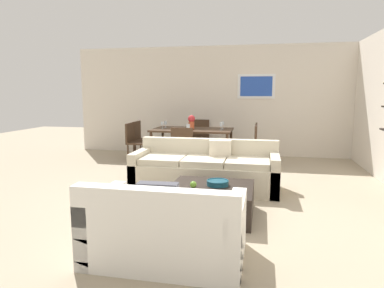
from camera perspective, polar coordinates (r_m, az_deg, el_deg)
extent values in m
plane|color=tan|center=(5.41, 1.34, -8.25)|extent=(18.00, 18.00, 0.00)
cube|color=silver|center=(8.65, 7.61, 7.08)|extent=(8.40, 0.06, 2.70)
cube|color=white|center=(8.58, 10.62, 9.40)|extent=(0.90, 0.02, 0.59)
cube|color=#264CB2|center=(8.56, 10.61, 9.40)|extent=(0.76, 0.01, 0.47)
cube|color=beige|center=(5.63, 2.19, -5.35)|extent=(2.34, 0.90, 0.42)
cube|color=beige|center=(5.91, 2.81, -0.83)|extent=(2.34, 0.16, 0.36)
cube|color=beige|center=(5.89, -8.45, -3.93)|extent=(0.14, 0.90, 0.60)
cube|color=beige|center=(5.54, 13.53, -4.86)|extent=(0.14, 0.90, 0.60)
cube|color=beige|center=(5.69, -4.71, -2.55)|extent=(0.67, 0.70, 0.10)
cube|color=beige|center=(5.53, 2.14, -2.84)|extent=(0.67, 0.70, 0.10)
cube|color=beige|center=(5.46, 9.26, -3.09)|extent=(0.67, 0.70, 0.10)
cube|color=beige|center=(5.70, 4.70, -1.19)|extent=(0.37, 0.16, 0.36)
cube|color=white|center=(3.39, -4.18, -15.01)|extent=(1.44, 0.90, 0.42)
cube|color=white|center=(2.92, -6.29, -10.79)|extent=(1.44, 0.16, 0.36)
cube|color=white|center=(3.25, 7.30, -14.41)|extent=(0.14, 0.90, 0.60)
cube|color=white|center=(3.58, -14.54, -12.41)|extent=(0.14, 0.90, 0.60)
cube|color=white|center=(3.27, 0.97, -11.00)|extent=(0.56, 0.70, 0.10)
cube|color=white|center=(3.42, -8.82, -10.21)|extent=(0.56, 0.70, 0.10)
cube|color=#4C4C56|center=(3.09, -5.68, -9.68)|extent=(0.37, 0.14, 0.36)
cube|color=black|center=(4.45, 3.21, -9.42)|extent=(1.05, 0.97, 0.38)
cylinder|color=navy|center=(4.45, 4.29, -6.50)|extent=(0.28, 0.28, 0.06)
torus|color=navy|center=(4.44, 4.29, -6.13)|extent=(0.29, 0.29, 0.02)
sphere|color=#669E2D|center=(4.32, 0.22, -6.76)|extent=(0.09, 0.09, 0.09)
cube|color=#422D1E|center=(7.72, 0.06, 2.38)|extent=(1.78, 1.02, 0.04)
cylinder|color=#422D1E|center=(7.56, -6.80, -0.69)|extent=(0.06, 0.06, 0.71)
cylinder|color=#422D1E|center=(7.21, 5.81, -1.12)|extent=(0.06, 0.06, 0.71)
cylinder|color=#422D1E|center=(8.40, -4.86, 0.27)|extent=(0.06, 0.06, 0.71)
cylinder|color=#422D1E|center=(8.09, 6.47, -0.07)|extent=(0.06, 0.06, 0.71)
cube|color=#422D1E|center=(7.39, 8.93, -0.36)|extent=(0.44, 0.44, 0.04)
cube|color=#422D1E|center=(7.35, 10.53, 1.40)|extent=(0.04, 0.44, 0.43)
cylinder|color=#422D1E|center=(7.61, 7.60, -1.79)|extent=(0.04, 0.04, 0.41)
cylinder|color=#422D1E|center=(7.26, 7.39, -2.29)|extent=(0.04, 0.04, 0.41)
cylinder|color=#422D1E|center=(7.60, 10.31, -1.87)|extent=(0.04, 0.04, 0.41)
cylinder|color=#422D1E|center=(7.24, 10.24, -2.38)|extent=(0.04, 0.04, 0.41)
cube|color=#422D1E|center=(8.30, -7.82, 0.65)|extent=(0.44, 0.44, 0.04)
cube|color=#422D1E|center=(8.34, -9.15, 2.28)|extent=(0.04, 0.44, 0.43)
cylinder|color=#422D1E|center=(8.11, -7.01, -1.13)|extent=(0.04, 0.04, 0.41)
cylinder|color=#422D1E|center=(8.45, -6.23, -0.73)|extent=(0.04, 0.04, 0.41)
cylinder|color=#422D1E|center=(8.23, -9.38, -1.04)|extent=(0.04, 0.04, 0.41)
cylinder|color=#422D1E|center=(8.57, -8.52, -0.65)|extent=(0.04, 0.04, 0.41)
cube|color=#422D1E|center=(7.88, -8.92, 0.19)|extent=(0.44, 0.44, 0.04)
cube|color=#422D1E|center=(7.92, -10.32, 1.92)|extent=(0.04, 0.44, 0.43)
cylinder|color=#422D1E|center=(7.69, -8.10, -1.70)|extent=(0.04, 0.04, 0.41)
cylinder|color=#422D1E|center=(8.02, -7.23, -1.25)|extent=(0.04, 0.04, 0.41)
cylinder|color=#422D1E|center=(7.82, -10.59, -1.59)|extent=(0.04, 0.04, 0.41)
cylinder|color=#422D1E|center=(8.14, -9.63, -1.15)|extent=(0.04, 0.04, 0.41)
cube|color=#422D1E|center=(7.84, 9.10, 0.15)|extent=(0.44, 0.44, 0.04)
cube|color=#422D1E|center=(7.80, 10.60, 1.81)|extent=(0.04, 0.44, 0.43)
cylinder|color=#422D1E|center=(8.06, 7.84, -1.21)|extent=(0.04, 0.04, 0.41)
cylinder|color=#422D1E|center=(7.71, 7.66, -1.66)|extent=(0.04, 0.04, 0.41)
cylinder|color=#422D1E|center=(8.05, 10.40, -1.29)|extent=(0.04, 0.04, 0.41)
cylinder|color=#422D1E|center=(7.69, 10.33, -1.74)|extent=(0.04, 0.04, 0.41)
cube|color=#422D1E|center=(8.57, 1.18, 0.97)|extent=(0.44, 0.44, 0.04)
cube|color=#422D1E|center=(8.74, 1.43, 2.67)|extent=(0.44, 0.04, 0.43)
cylinder|color=#422D1E|center=(8.46, -0.24, -0.67)|extent=(0.04, 0.04, 0.41)
cylinder|color=#422D1E|center=(8.39, 2.16, -0.75)|extent=(0.04, 0.04, 0.41)
cylinder|color=#422D1E|center=(8.81, 0.24, -0.30)|extent=(0.04, 0.04, 0.41)
cylinder|color=#422D1E|center=(8.75, 2.55, -0.37)|extent=(0.04, 0.04, 0.41)
cube|color=#422D1E|center=(6.96, -1.32, -0.80)|extent=(0.44, 0.44, 0.04)
cube|color=#422D1E|center=(6.74, -1.71, 0.90)|extent=(0.44, 0.04, 0.43)
cylinder|color=#422D1E|center=(7.14, 0.43, -2.40)|extent=(0.04, 0.04, 0.41)
cylinder|color=#422D1E|center=(7.22, -2.38, -2.29)|extent=(0.04, 0.04, 0.41)
cylinder|color=#422D1E|center=(6.79, -0.17, -2.97)|extent=(0.04, 0.04, 0.41)
cylinder|color=#422D1E|center=(6.87, -3.11, -2.84)|extent=(0.04, 0.04, 0.41)
cylinder|color=silver|center=(7.76, -4.94, 2.55)|extent=(0.06, 0.06, 0.01)
cylinder|color=silver|center=(7.76, -4.95, 2.87)|extent=(0.01, 0.01, 0.08)
cylinder|color=silver|center=(7.75, -4.96, 3.44)|extent=(0.06, 0.06, 0.07)
cylinder|color=silver|center=(7.49, 4.86, 2.33)|extent=(0.06, 0.06, 0.01)
cylinder|color=silver|center=(7.49, 4.87, 2.65)|extent=(0.01, 0.01, 0.08)
cylinder|color=silver|center=(7.48, 4.87, 3.28)|extent=(0.06, 0.06, 0.09)
cylinder|color=silver|center=(7.74, 5.09, 2.53)|extent=(0.06, 0.06, 0.01)
cylinder|color=silver|center=(7.74, 5.09, 2.87)|extent=(0.01, 0.01, 0.09)
cylinder|color=silver|center=(7.73, 5.10, 3.47)|extent=(0.07, 0.07, 0.07)
cylinder|color=silver|center=(7.29, -0.65, 2.18)|extent=(0.06, 0.06, 0.01)
cylinder|color=silver|center=(7.28, -0.65, 2.45)|extent=(0.01, 0.01, 0.06)
cylinder|color=silver|center=(7.27, -0.65, 3.01)|extent=(0.08, 0.08, 0.08)
cylinder|color=silver|center=(8.00, -4.43, 2.73)|extent=(0.06, 0.06, 0.01)
cylinder|color=silver|center=(8.00, -4.43, 3.01)|extent=(0.01, 0.01, 0.07)
cylinder|color=silver|center=(7.99, -4.44, 3.56)|extent=(0.06, 0.06, 0.08)
cylinder|color=#D85933|center=(7.71, -0.09, 3.14)|extent=(0.13, 0.13, 0.17)
sphere|color=red|center=(7.70, -0.09, 4.21)|extent=(0.16, 0.16, 0.16)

